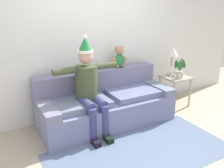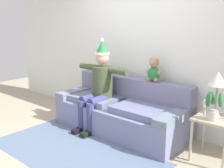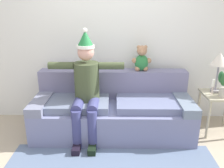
{
  "view_description": "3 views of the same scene",
  "coord_description": "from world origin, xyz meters",
  "views": [
    {
      "loc": [
        -1.72,
        -2.3,
        1.94
      ],
      "look_at": [
        0.05,
        0.88,
        0.72
      ],
      "focal_mm": 38.84,
      "sensor_mm": 36.0,
      "label": 1
    },
    {
      "loc": [
        2.62,
        -2.27,
        1.79
      ],
      "look_at": [
        -0.01,
        0.79,
        0.83
      ],
      "focal_mm": 42.97,
      "sensor_mm": 36.0,
      "label": 2
    },
    {
      "loc": [
        0.03,
        -2.1,
        1.79
      ],
      "look_at": [
        -0.01,
        0.91,
        0.77
      ],
      "focal_mm": 37.6,
      "sensor_mm": 36.0,
      "label": 3
    }
  ],
  "objects": [
    {
      "name": "ground_plane",
      "position": [
        0.0,
        0.0,
        0.0
      ],
      "size": [
        10.0,
        10.0,
        0.0
      ],
      "primitive_type": "plane",
      "color": "tan"
    },
    {
      "name": "back_wall",
      "position": [
        0.0,
        1.55,
        1.35
      ],
      "size": [
        7.0,
        0.1,
        2.7
      ],
      "primitive_type": "cube",
      "color": "silver",
      "rests_on": "ground_plane"
    },
    {
      "name": "couch",
      "position": [
        0.0,
        1.03,
        0.33
      ],
      "size": [
        2.22,
        0.89,
        0.85
      ],
      "color": "slate",
      "rests_on": "ground_plane"
    },
    {
      "name": "person_seated",
      "position": [
        -0.36,
        0.86,
        0.76
      ],
      "size": [
        1.02,
        0.77,
        1.51
      ],
      "color": "#3F4A2E",
      "rests_on": "ground_plane"
    },
    {
      "name": "teddy_bear",
      "position": [
        0.42,
        1.3,
        1.02
      ],
      "size": [
        0.29,
        0.17,
        0.38
      ],
      "color": "#2A773D",
      "rests_on": "couch"
    },
    {
      "name": "side_table",
      "position": [
        1.53,
        1.01,
        0.49
      ],
      "size": [
        0.48,
        0.47,
        0.59
      ],
      "color": "#AEA88B",
      "rests_on": "ground_plane"
    },
    {
      "name": "table_lamp",
      "position": [
        1.48,
        1.11,
        1.04
      ],
      "size": [
        0.24,
        0.24,
        0.57
      ],
      "color": "gray",
      "rests_on": "side_table"
    },
    {
      "name": "potted_plant",
      "position": [
        1.52,
        0.92,
        0.77
      ],
      "size": [
        0.25,
        0.24,
        0.37
      ],
      "color": "#B9B3A4",
      "rests_on": "side_table"
    },
    {
      "name": "candle_tall",
      "position": [
        1.39,
        0.99,
        0.73
      ],
      "size": [
        0.04,
        0.04,
        0.22
      ],
      "color": "beige",
      "rests_on": "side_table"
    },
    {
      "name": "area_rug",
      "position": [
        0.0,
        -0.02,
        0.0
      ],
      "size": [
        2.5,
        1.26,
        0.01
      ],
      "primitive_type": "cube",
      "color": "slate",
      "rests_on": "ground_plane"
    }
  ]
}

